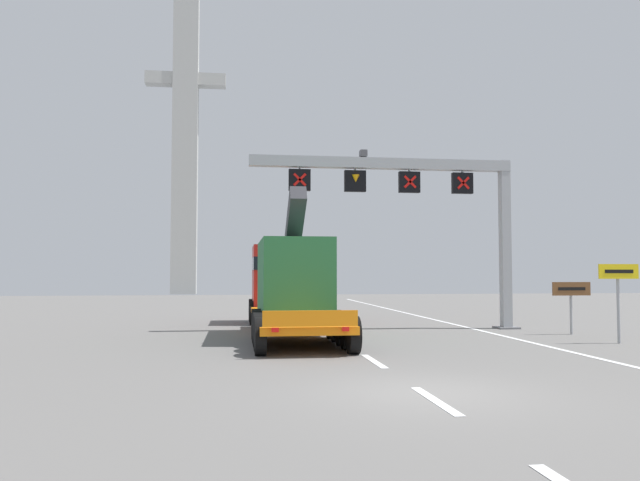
{
  "coord_description": "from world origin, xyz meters",
  "views": [
    {
      "loc": [
        -3.71,
        -12.05,
        2.36
      ],
      "look_at": [
        -0.56,
        11.49,
        3.6
      ],
      "focal_mm": 34.98,
      "sensor_mm": 36.0,
      "label": 1
    }
  ],
  "objects_px": {
    "exit_sign_yellow": "(618,284)",
    "bridge_pylon_distant": "(186,117)",
    "heavy_haul_truck_orange": "(287,282)",
    "overhead_lane_gantry": "(418,192)",
    "tourist_info_sign_brown": "(571,294)"
  },
  "relations": [
    {
      "from": "heavy_haul_truck_orange",
      "to": "exit_sign_yellow",
      "type": "xyz_separation_m",
      "value": [
        10.68,
        -5.93,
        0.01
      ]
    },
    {
      "from": "overhead_lane_gantry",
      "to": "tourist_info_sign_brown",
      "type": "relative_size",
      "value": 5.66
    },
    {
      "from": "exit_sign_yellow",
      "to": "heavy_haul_truck_orange",
      "type": "bearing_deg",
      "value": 150.98
    },
    {
      "from": "heavy_haul_truck_orange",
      "to": "tourist_info_sign_brown",
      "type": "bearing_deg",
      "value": -14.86
    },
    {
      "from": "bridge_pylon_distant",
      "to": "heavy_haul_truck_orange",
      "type": "bearing_deg",
      "value": -80.22
    },
    {
      "from": "tourist_info_sign_brown",
      "to": "bridge_pylon_distant",
      "type": "height_order",
      "value": "bridge_pylon_distant"
    },
    {
      "from": "overhead_lane_gantry",
      "to": "tourist_info_sign_brown",
      "type": "bearing_deg",
      "value": -28.21
    },
    {
      "from": "heavy_haul_truck_orange",
      "to": "tourist_info_sign_brown",
      "type": "height_order",
      "value": "heavy_haul_truck_orange"
    },
    {
      "from": "heavy_haul_truck_orange",
      "to": "bridge_pylon_distant",
      "type": "height_order",
      "value": "bridge_pylon_distant"
    },
    {
      "from": "heavy_haul_truck_orange",
      "to": "bridge_pylon_distant",
      "type": "distance_m",
      "value": 50.04
    },
    {
      "from": "exit_sign_yellow",
      "to": "bridge_pylon_distant",
      "type": "height_order",
      "value": "bridge_pylon_distant"
    },
    {
      "from": "heavy_haul_truck_orange",
      "to": "exit_sign_yellow",
      "type": "distance_m",
      "value": 12.22
    },
    {
      "from": "exit_sign_yellow",
      "to": "bridge_pylon_distant",
      "type": "relative_size",
      "value": 0.07
    },
    {
      "from": "tourist_info_sign_brown",
      "to": "bridge_pylon_distant",
      "type": "bearing_deg",
      "value": 110.91
    },
    {
      "from": "overhead_lane_gantry",
      "to": "tourist_info_sign_brown",
      "type": "distance_m",
      "value": 7.28
    }
  ]
}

